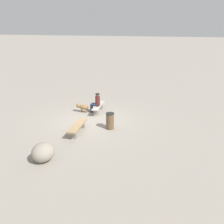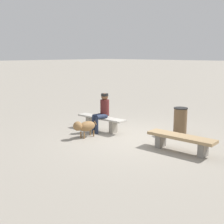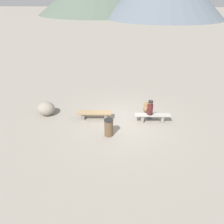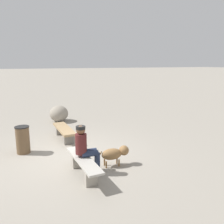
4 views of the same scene
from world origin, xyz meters
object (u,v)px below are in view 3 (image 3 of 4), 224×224
(seated_person, at_px, (150,109))
(dog, at_px, (146,107))
(bench_left, at_px, (94,114))
(bench_right, at_px, (152,117))
(trash_bin, at_px, (109,128))
(boulder, at_px, (46,109))

(seated_person, height_order, dog, seated_person)
(bench_left, height_order, dog, dog)
(bench_right, relative_size, dog, 2.13)
(dog, bearing_deg, trash_bin, 143.79)
(trash_bin, distance_m, boulder, 4.05)
(bench_left, distance_m, seated_person, 2.97)
(dog, relative_size, boulder, 0.93)
(bench_right, distance_m, trash_bin, 2.58)
(bench_right, xyz_separation_m, seated_person, (-0.15, 0.09, 0.41))
(trash_bin, xyz_separation_m, boulder, (-3.66, 1.73, -0.05))
(dog, bearing_deg, boulder, 99.49)
(bench_right, height_order, trash_bin, trash_bin)
(bench_left, distance_m, trash_bin, 1.72)
(bench_left, xyz_separation_m, seated_person, (2.94, -0.01, 0.42))
(dog, distance_m, boulder, 5.61)
(bench_right, xyz_separation_m, boulder, (-5.85, 0.37, 0.06))
(trash_bin, bearing_deg, dog, 50.43)
(bench_left, xyz_separation_m, boulder, (-2.76, 0.27, 0.07))
(bench_right, bearing_deg, trash_bin, -151.47)
(dog, height_order, boulder, boulder)
(seated_person, bearing_deg, dog, 101.76)
(boulder, bearing_deg, bench_right, -3.59)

